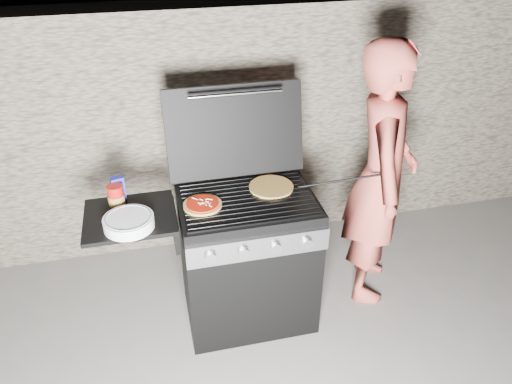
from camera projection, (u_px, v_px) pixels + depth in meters
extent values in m
plane|color=#5A5957|center=(249.00, 312.00, 3.37)|extent=(50.00, 50.00, 0.00)
cube|color=#796F5B|center=(218.00, 127.00, 3.76)|extent=(8.00, 0.35, 1.80)
cylinder|color=#D6AA53|center=(271.00, 187.00, 2.99)|extent=(0.28, 0.28, 0.01)
cylinder|color=#A5100C|center=(116.00, 197.00, 2.79)|extent=(0.09, 0.09, 0.14)
cube|color=#1B1F9A|center=(118.00, 189.00, 2.85)|extent=(0.08, 0.06, 0.15)
cylinder|color=white|center=(129.00, 222.00, 2.65)|extent=(0.31, 0.31, 0.06)
imported|color=#B3463C|center=(381.00, 177.00, 3.16)|extent=(0.64, 0.75, 1.76)
cylinder|color=black|center=(341.00, 180.00, 2.97)|extent=(0.50, 0.13, 0.10)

